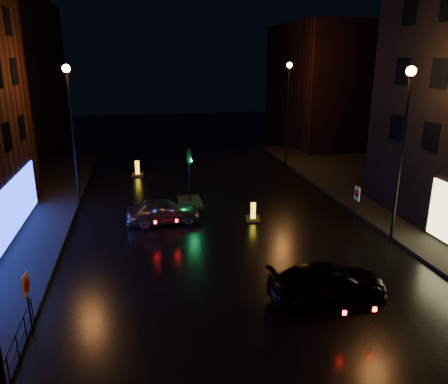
{
  "coord_description": "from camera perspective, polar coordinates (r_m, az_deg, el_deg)",
  "views": [
    {
      "loc": [
        -4.13,
        -11.91,
        8.72
      ],
      "look_at": [
        -0.42,
        6.9,
        2.8
      ],
      "focal_mm": 35.0,
      "sensor_mm": 36.0,
      "label": 1
    }
  ],
  "objects": [
    {
      "name": "street_lamp_rfar",
      "position": [
        36.09,
        8.37,
        11.96
      ],
      "size": [
        0.44,
        0.44,
        8.37
      ],
      "color": "black",
      "rests_on": "ground"
    },
    {
      "name": "road_sign_right",
      "position": [
        24.13,
        16.96,
        -0.63
      ],
      "size": [
        0.07,
        0.54,
        2.21
      ],
      "rotation": [
        0.0,
        0.0,
        3.12
      ],
      "color": "black",
      "rests_on": "ground"
    },
    {
      "name": "guard_railing",
      "position": [
        14.06,
        -26.47,
        -19.48
      ],
      "size": [
        0.05,
        6.04,
        1.0
      ],
      "color": "black",
      "rests_on": "ground"
    },
    {
      "name": "bollard_far",
      "position": [
        34.36,
        -11.22,
        2.56
      ],
      "size": [
        0.99,
        1.38,
        1.14
      ],
      "rotation": [
        0.0,
        0.0,
        -0.09
      ],
      "color": "black",
      "rests_on": "ground"
    },
    {
      "name": "dark_sedan",
      "position": [
        17.15,
        13.41,
        -11.4
      ],
      "size": [
        4.6,
        2.01,
        1.32
      ],
      "primitive_type": "imported",
      "rotation": [
        0.0,
        0.0,
        1.61
      ],
      "color": "black",
      "rests_on": "ground"
    },
    {
      "name": "street_lamp_lfar",
      "position": [
        26.36,
        -19.35,
        9.33
      ],
      "size": [
        0.44,
        0.44,
        8.37
      ],
      "color": "black",
      "rests_on": "ground"
    },
    {
      "name": "bollard_near",
      "position": [
        24.54,
        3.82,
        -3.15
      ],
      "size": [
        0.96,
        1.26,
        1.0
      ],
      "rotation": [
        0.0,
        0.0,
        -0.18
      ],
      "color": "black",
      "rests_on": "ground"
    },
    {
      "name": "silver_hatchback",
      "position": [
        24.14,
        -7.94,
        -2.47
      ],
      "size": [
        4.07,
        1.82,
        1.36
      ],
      "primitive_type": "imported",
      "rotation": [
        0.0,
        0.0,
        1.63
      ],
      "color": "#95979C",
      "rests_on": "ground"
    },
    {
      "name": "building_far_right",
      "position": [
        47.97,
        12.72,
        13.51
      ],
      "size": [
        8.0,
        14.0,
        12.0
      ],
      "primitive_type": "cube",
      "color": "black",
      "rests_on": "ground"
    },
    {
      "name": "traffic_signal",
      "position": [
        27.34,
        -4.49,
        -0.39
      ],
      "size": [
        1.4,
        2.4,
        3.45
      ],
      "color": "black",
      "rests_on": "ground"
    },
    {
      "name": "road_sign_left",
      "position": [
        15.5,
        -24.37,
        -11.64
      ],
      "size": [
        0.13,
        0.54,
        2.21
      ],
      "rotation": [
        0.0,
        0.0,
        -0.13
      ],
      "color": "black",
      "rests_on": "ground"
    },
    {
      "name": "building_far_left",
      "position": [
        48.42,
        -26.11,
        13.44
      ],
      "size": [
        8.0,
        16.0,
        14.0
      ],
      "primitive_type": "cube",
      "color": "black",
      "rests_on": "ground"
    },
    {
      "name": "ground",
      "position": [
        15.33,
        6.86,
        -17.66
      ],
      "size": [
        120.0,
        120.0,
        0.0
      ],
      "primitive_type": "plane",
      "color": "black",
      "rests_on": "ground"
    },
    {
      "name": "street_lamp_rnear",
      "position": [
        21.75,
        22.45,
        7.52
      ],
      "size": [
        0.44,
        0.44,
        8.37
      ],
      "color": "black",
      "rests_on": "ground"
    }
  ]
}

